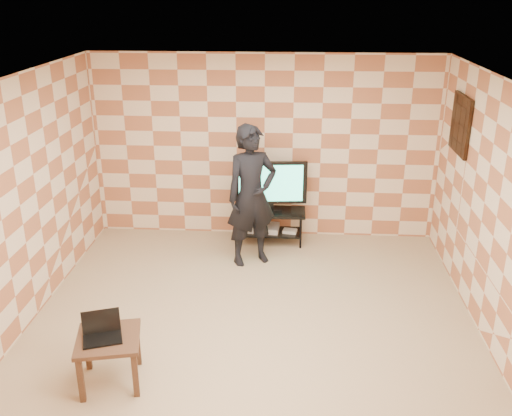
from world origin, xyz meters
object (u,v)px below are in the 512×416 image
object	(u,v)px
side_table	(109,345)
person	(252,196)
tv_stand	(271,219)
tv	(271,184)

from	to	relation	value
side_table	person	world-z (taller)	person
tv_stand	side_table	xyz separation A→B (m)	(-1.39, -3.29, 0.05)
side_table	person	distance (m)	2.94
person	side_table	bearing A→B (deg)	-140.18
tv_stand	tv	xyz separation A→B (m)	(-0.00, -0.00, 0.54)
tv_stand	side_table	size ratio (longest dim) A/B	1.44
tv_stand	side_table	world-z (taller)	same
tv_stand	side_table	bearing A→B (deg)	-112.87
side_table	person	xyz separation A→B (m)	(1.15, 2.65, 0.55)
tv	tv_stand	bearing A→B (deg)	84.43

